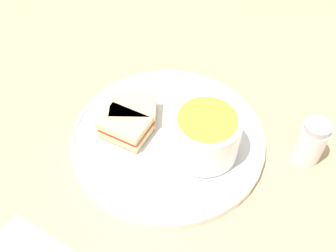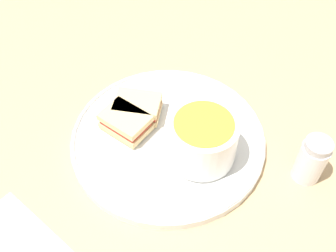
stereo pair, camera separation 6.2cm
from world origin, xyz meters
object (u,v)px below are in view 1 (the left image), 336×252
at_px(soup_bowl, 206,134).
at_px(sandwich_half_far, 124,127).
at_px(spoon, 192,99).
at_px(salt_shaker, 311,142).
at_px(sandwich_half_near, 133,111).

distance_m(soup_bowl, sandwich_half_far, 0.13).
distance_m(spoon, salt_shaker, 0.21).
xyz_separation_m(spoon, sandwich_half_far, (-0.12, 0.06, 0.01)).
height_order(soup_bowl, sandwich_half_near, soup_bowl).
height_order(spoon, sandwich_half_far, sandwich_half_far).
relative_size(soup_bowl, spoon, 0.97).
relative_size(spoon, sandwich_half_far, 1.42).
xyz_separation_m(soup_bowl, sandwich_half_near, (0.00, 0.13, -0.02)).
height_order(sandwich_half_near, salt_shaker, salt_shaker).
distance_m(soup_bowl, salt_shaker, 0.16).
bearing_deg(sandwich_half_far, spoon, -27.27).
distance_m(sandwich_half_far, salt_shaker, 0.29).
bearing_deg(salt_shaker, spoon, 87.51).
height_order(soup_bowl, sandwich_half_far, soup_bowl).
xyz_separation_m(soup_bowl, salt_shaker, (0.08, -0.14, -0.02)).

